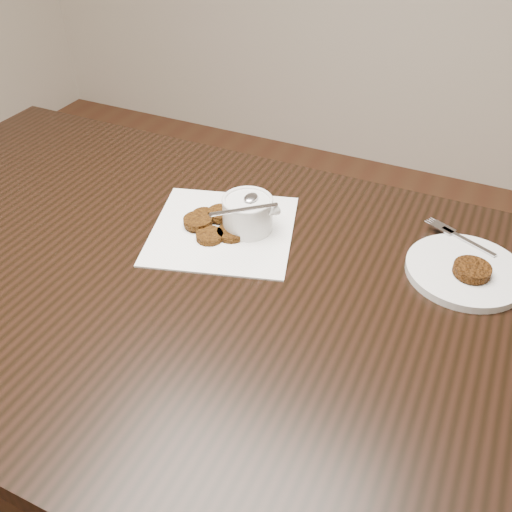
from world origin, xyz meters
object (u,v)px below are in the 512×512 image
Objects in this scene: table at (171,389)px; sauce_ramekin at (247,199)px; napkin at (223,230)px; plate_with_patty at (466,267)px.

table is 10.44× the size of sauce_ramekin.
table is 0.41m from napkin.
napkin is at bearing -171.76° from plate_with_patty.
sauce_ramekin is (0.04, 0.03, 0.07)m from napkin.
sauce_ramekin is (0.12, 0.17, 0.45)m from table.
sauce_ramekin reaches higher than plate_with_patty.
plate_with_patty is at bearing 21.51° from table.
sauce_ramekin reaches higher than napkin.
napkin is at bearing 63.11° from table.
plate_with_patty is (0.54, 0.21, 0.39)m from table.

